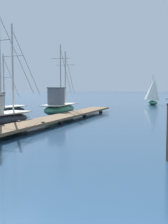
% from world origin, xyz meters
% --- Properties ---
extents(floating_dock, '(2.92, 21.27, 0.53)m').
position_xyz_m(floating_dock, '(-6.56, 16.17, 0.36)').
color(floating_dock, brown).
rests_on(floating_dock, ground).
extents(fishing_boat_0, '(2.08, 6.81, 6.38)m').
position_xyz_m(fishing_boat_0, '(-8.61, 21.29, 0.74)').
color(fishing_boat_0, '#337556').
rests_on(fishing_boat_0, ground).
extents(fishing_boat_2, '(1.79, 6.70, 5.24)m').
position_xyz_m(fishing_boat_2, '(-12.23, 17.47, 0.63)').
color(fishing_boat_2, black).
rests_on(fishing_boat_2, ground).
extents(distant_sailboat, '(2.95, 4.48, 4.40)m').
position_xyz_m(distant_sailboat, '(-1.32, 40.49, 1.99)').
color(distant_sailboat, '#337556').
rests_on(distant_sailboat, ground).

